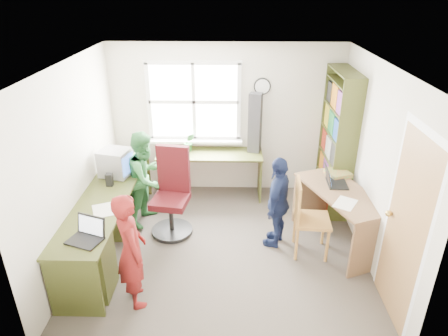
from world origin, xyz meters
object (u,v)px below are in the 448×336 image
Objects in this scene: right_desk at (340,206)px; person_navy at (278,202)px; laptop_left at (87,234)px; cd_tower at (255,123)px; swivel_chair at (172,197)px; person_green at (146,178)px; laptop_right at (333,180)px; person_red at (131,251)px; wooden_chair at (306,215)px; potted_plant at (189,142)px; bookshelf at (337,145)px; crt_monitor at (116,163)px; l_desk at (116,230)px.

right_desk is 0.81m from person_navy.
laptop_left is 3.06m from cd_tower.
person_navy is at bearing 46.03° from laptop_left.
swivel_chair is 0.89× the size of person_green.
swivel_chair reaches higher than right_desk.
person_red reaches higher than laptop_right.
wooden_chair is 0.76× the size of person_red.
laptop_right reaches higher than wooden_chair.
person_green reaches higher than right_desk.
swivel_chair is (-2.22, 0.26, -0.04)m from right_desk.
person_red is at bearing -177.13° from right_desk.
person_red is at bearing -98.54° from potted_plant.
person_red is at bearing -140.31° from bookshelf.
laptop_left is 0.32× the size of person_red.
right_desk is at bearing 39.84° from laptop_left.
cd_tower reaches higher than person_navy.
potted_plant is at bearing 125.58° from right_desk.
bookshelf is 3.20m from crt_monitor.
person_navy is (-0.95, -1.05, -0.38)m from bookshelf.
potted_plant is 1.88m from person_navy.
wooden_chair is 0.39m from person_navy.
wooden_chair is 3.34× the size of potted_plant.
potted_plant is (-2.01, 1.14, 0.06)m from laptop_right.
person_green reaches higher than crt_monitor.
bookshelf is 1.58× the size of person_red.
swivel_chair is 1.15m from potted_plant.
bookshelf is 1.68× the size of person_navy.
person_navy reaches higher than potted_plant.
swivel_chair is at bearing 151.59° from right_desk.
bookshelf is at bearing -60.86° from person_green.
swivel_chair is (0.59, 0.70, 0.07)m from l_desk.
laptop_left reaches higher than l_desk.
l_desk is 6.42× the size of crt_monitor.
swivel_chair is at bearing 0.48° from crt_monitor.
potted_plant is at bearing -34.14° from person_red.
person_green is at bearing 85.04° from laptop_right.
bookshelf reaches higher than right_desk.
swivel_chair reaches higher than laptop_right.
person_navy is (0.25, -1.38, -0.59)m from cd_tower.
laptop_right is at bearing -29.58° from potted_plant.
cd_tower is at bearing 52.19° from swivel_chair.
crt_monitor is at bearing -80.10° from person_navy.
person_navy is at bearing 108.73° from laptop_right.
wooden_chair reaches higher than l_desk.
wooden_chair is 2.65m from crt_monitor.
cd_tower is 0.75× the size of person_navy.
bookshelf reaches higher than l_desk.
person_navy is (1.81, -0.54, -0.06)m from person_green.
right_desk is at bearing 5.63° from crt_monitor.
person_red is 0.97× the size of person_green.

